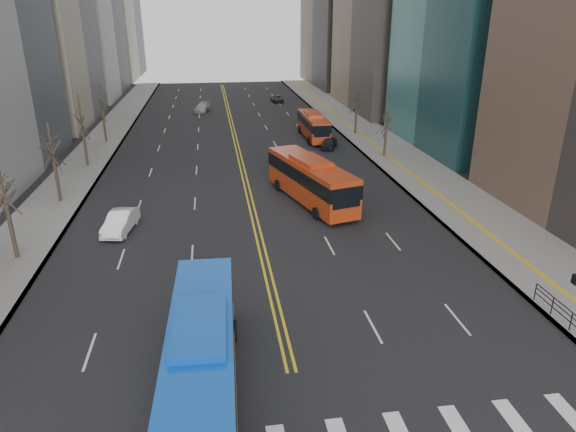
% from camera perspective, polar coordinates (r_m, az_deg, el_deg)
% --- Properties ---
extents(sidewalk_right, '(7.00, 130.00, 0.15)m').
position_cam_1_polar(sidewalk_right, '(63.78, 10.48, 7.71)').
color(sidewalk_right, gray).
rests_on(sidewalk_right, ground).
extents(sidewalk_left, '(5.00, 130.00, 0.15)m').
position_cam_1_polar(sidewalk_left, '(61.90, -21.07, 6.20)').
color(sidewalk_left, gray).
rests_on(sidewalk_left, ground).
extents(centerline, '(0.55, 100.00, 0.01)m').
position_cam_1_polar(centerline, '(70.21, -6.05, 9.16)').
color(centerline, gold).
rests_on(centerline, ground).
extents(pedestrian_railing, '(0.06, 6.06, 1.02)m').
position_cam_1_polar(pedestrian_railing, '(29.69, 28.98, -9.94)').
color(pedestrian_railing, black).
rests_on(pedestrian_railing, sidewalk_right).
extents(street_trees, '(35.20, 47.20, 7.60)m').
position_cam_1_polar(street_trees, '(49.31, -13.47, 9.17)').
color(street_trees, '#2D251C').
rests_on(street_trees, ground).
extents(blue_bus, '(3.23, 12.71, 3.66)m').
position_cam_1_polar(blue_bus, '(21.89, -9.56, -15.46)').
color(blue_bus, '#0B44AC').
rests_on(blue_bus, ground).
extents(red_bus_near, '(5.87, 12.38, 3.80)m').
position_cam_1_polar(red_bus_near, '(43.25, 2.54, 4.24)').
color(red_bus_near, '#A73111').
rests_on(red_bus_near, ground).
extents(red_bus_far, '(2.65, 10.20, 3.26)m').
position_cam_1_polar(red_bus_far, '(66.45, 2.84, 10.14)').
color(red_bus_far, '#A73111').
rests_on(red_bus_far, ground).
extents(car_white, '(2.36, 4.76, 1.50)m').
position_cam_1_polar(car_white, '(39.59, -18.13, -0.63)').
color(car_white, white).
rests_on(car_white, ground).
extents(car_dark_mid, '(2.91, 4.07, 1.29)m').
position_cam_1_polar(car_dark_mid, '(61.79, 4.60, 8.10)').
color(car_dark_mid, black).
rests_on(car_dark_mid, ground).
extents(car_silver, '(3.07, 5.05, 1.37)m').
position_cam_1_polar(car_silver, '(86.41, -9.50, 11.78)').
color(car_silver, '#949498').
rests_on(car_silver, ground).
extents(car_dark_far, '(2.02, 4.14, 1.13)m').
position_cam_1_polar(car_dark_far, '(95.17, -1.22, 12.88)').
color(car_dark_far, black).
rests_on(car_dark_far, ground).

